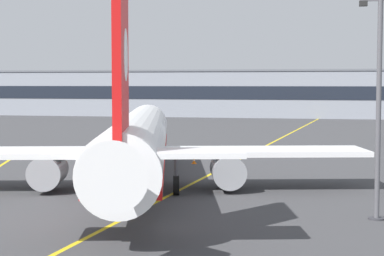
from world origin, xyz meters
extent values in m
plane|color=#3D3D3F|center=(0.00, 0.00, 0.00)|extent=(400.00, 400.00, 0.00)
cube|color=yellow|center=(0.00, 30.00, 0.00)|extent=(14.06, 179.50, 0.01)
cylinder|color=white|center=(-4.12, 11.59, 3.50)|extent=(12.40, 35.85, 3.80)
cone|color=white|center=(-8.79, 30.32, 3.50)|extent=(4.13, 3.40, 3.61)
cone|color=white|center=(0.57, -7.23, 3.90)|extent=(3.44, 3.41, 2.85)
cube|color=red|center=(-4.12, 11.59, 2.46)|extent=(11.63, 33.04, 0.44)
cube|color=black|center=(-8.33, 28.47, 4.17)|extent=(3.03, 1.76, 0.60)
cube|color=white|center=(-4.27, 12.17, 2.65)|extent=(32.21, 12.40, 0.36)
cylinder|color=gray|center=(-10.04, 9.70, 1.43)|extent=(3.10, 4.05, 2.30)
cylinder|color=black|center=(-10.49, 11.50, 1.43)|extent=(1.94, 0.65, 1.95)
cylinder|color=gray|center=(1.99, 12.70, 1.43)|extent=(3.10, 4.05, 2.30)
cylinder|color=black|center=(1.54, 14.50, 1.43)|extent=(1.94, 0.65, 1.95)
cube|color=red|center=(-0.30, -3.74, 8.05)|extent=(1.55, 4.75, 7.20)
cylinder|color=white|center=(-0.37, -3.45, 8.77)|extent=(1.01, 2.44, 2.40)
cube|color=white|center=(-0.15, -4.32, 4.36)|extent=(11.35, 5.38, 0.24)
cylinder|color=#4C4C51|center=(-7.63, 25.66, 1.48)|extent=(0.24, 0.24, 1.60)
cylinder|color=black|center=(-7.63, 25.66, 0.45)|extent=(0.61, 0.97, 0.90)
cylinder|color=#4C4C51|center=(-6.16, 9.02, 1.77)|extent=(0.24, 0.24, 1.60)
cylinder|color=black|center=(-6.16, 9.02, 0.65)|extent=(0.70, 1.36, 1.30)
cylinder|color=#4C4C51|center=(-1.12, 10.28, 1.77)|extent=(0.24, 0.24, 1.60)
cylinder|color=black|center=(-1.12, 10.28, 0.65)|extent=(0.70, 1.36, 1.30)
cylinder|color=#515156|center=(11.51, 4.89, 6.06)|extent=(0.28, 0.28, 12.12)
cylinder|color=#333338|center=(11.51, 4.89, 0.05)|extent=(0.90, 0.90, 0.10)
cube|color=black|center=(10.61, 4.89, 11.77)|extent=(0.44, 0.36, 0.28)
cone|color=orange|center=(-3.51, 27.33, 0.28)|extent=(0.36, 0.36, 0.55)
cylinder|color=white|center=(-3.51, 27.33, 0.30)|extent=(0.23, 0.23, 0.07)
cube|color=orange|center=(-3.51, 27.33, 0.01)|extent=(0.44, 0.44, 0.03)
cube|color=gray|center=(1.56, 113.86, 4.99)|extent=(169.03, 12.00, 9.97)
cube|color=black|center=(1.56, 107.81, 5.39)|extent=(162.27, 0.12, 2.80)
cube|color=#595C63|center=(1.56, 113.86, 10.17)|extent=(169.43, 12.40, 0.40)
camera|label=1|loc=(9.15, -32.32, 7.49)|focal=61.90mm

